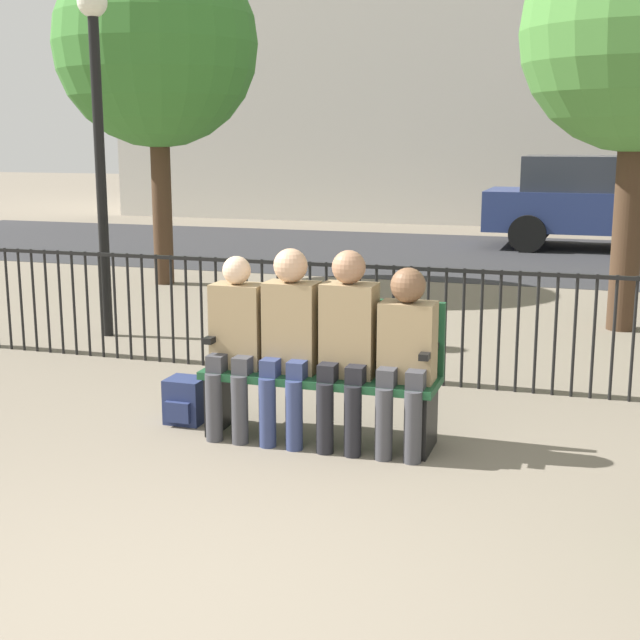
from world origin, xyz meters
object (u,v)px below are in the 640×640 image
at_px(seated_person_1, 290,334).
at_px(tree_0, 156,45).
at_px(park_bench, 324,365).
at_px(seated_person_0, 236,337).
at_px(backpack, 186,401).
at_px(seated_person_2, 347,339).
at_px(parked_car_0, 604,201).
at_px(seated_person_3, 406,350).
at_px(lamp_post, 97,107).

distance_m(seated_person_1, tree_0, 7.03).
height_order(park_bench, seated_person_0, seated_person_0).
bearing_deg(tree_0, backpack, -61.03).
distance_m(seated_person_2, tree_0, 7.24).
relative_size(park_bench, tree_0, 0.35).
xyz_separation_m(seated_person_0, seated_person_1, (0.37, 0.00, 0.04)).
bearing_deg(parked_car_0, seated_person_1, -99.22).
relative_size(backpack, parked_car_0, 0.07).
distance_m(seated_person_3, tree_0, 7.48).
bearing_deg(seated_person_0, park_bench, 12.80).
xyz_separation_m(seated_person_0, tree_0, (-3.39, 5.44, 2.43)).
bearing_deg(seated_person_3, seated_person_1, 179.63).
height_order(seated_person_2, lamp_post, lamp_post).
bearing_deg(park_bench, lamp_post, 142.86).
relative_size(seated_person_0, tree_0, 0.27).
xyz_separation_m(park_bench, seated_person_0, (-0.56, -0.13, 0.17)).
height_order(seated_person_0, seated_person_1, seated_person_1).
bearing_deg(lamp_post, park_bench, -37.14).
relative_size(seated_person_1, seated_person_2, 1.00).
bearing_deg(lamp_post, seated_person_2, -36.88).
distance_m(tree_0, parked_car_0, 8.31).
distance_m(seated_person_2, seated_person_3, 0.38).
xyz_separation_m(park_bench, seated_person_2, (0.19, -0.12, 0.21)).
distance_m(seated_person_0, backpack, 0.68).
bearing_deg(tree_0, lamp_post, -72.34).
height_order(seated_person_0, tree_0, tree_0).
xyz_separation_m(seated_person_2, lamp_post, (-3.17, 2.37, 1.52)).
relative_size(backpack, lamp_post, 0.09).
bearing_deg(seated_person_1, backpack, 172.28).
distance_m(park_bench, seated_person_0, 0.60).
distance_m(seated_person_0, seated_person_2, 0.76).
xyz_separation_m(park_bench, backpack, (-1.00, -0.01, -0.33)).
distance_m(seated_person_0, parked_car_0, 11.40).
distance_m(park_bench, backpack, 1.05).
bearing_deg(tree_0, park_bench, -53.41).
bearing_deg(seated_person_3, lamp_post, 146.11).
bearing_deg(seated_person_0, seated_person_2, 0.27).
bearing_deg(seated_person_0, seated_person_1, 0.52).
xyz_separation_m(seated_person_1, parked_car_0, (1.82, 11.18, 0.14)).
height_order(backpack, lamp_post, lamp_post).
height_order(seated_person_1, backpack, seated_person_1).
relative_size(seated_person_2, backpack, 4.02).
height_order(seated_person_1, seated_person_2, seated_person_2).
bearing_deg(tree_0, seated_person_1, -55.37).
height_order(seated_person_2, backpack, seated_person_2).
bearing_deg(backpack, lamp_post, 131.09).
height_order(seated_person_2, parked_car_0, parked_car_0).
bearing_deg(seated_person_2, seated_person_1, -179.98).
bearing_deg(park_bench, backpack, -179.15).
distance_m(backpack, tree_0, 6.77).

